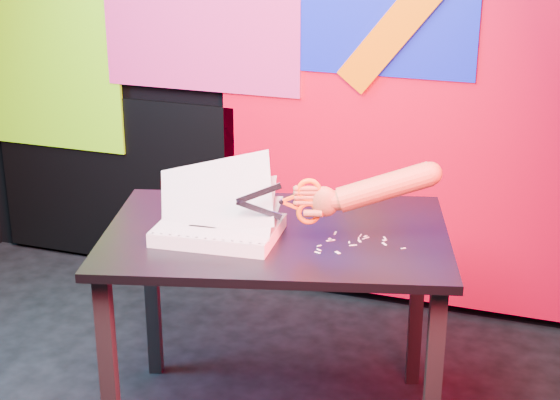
% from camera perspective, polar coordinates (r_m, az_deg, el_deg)
% --- Properties ---
extents(room, '(3.01, 3.01, 2.71)m').
position_cam_1_polar(room, '(2.52, -14.08, 8.62)').
color(room, black).
rests_on(room, ground).
extents(backdrop, '(2.88, 0.05, 2.08)m').
position_cam_1_polar(backdrop, '(3.86, -0.91, 7.09)').
color(backdrop, red).
rests_on(backdrop, ground).
extents(work_table, '(1.30, 1.03, 0.75)m').
position_cam_1_polar(work_table, '(2.89, -0.24, -3.86)').
color(work_table, '#242424').
rests_on(work_table, ground).
extents(printout_stack, '(0.45, 0.32, 0.29)m').
position_cam_1_polar(printout_stack, '(2.80, -4.12, -1.89)').
color(printout_stack, white).
rests_on(printout_stack, work_table).
extents(scissors, '(0.26, 0.10, 0.15)m').
position_cam_1_polar(scissors, '(2.70, 1.52, -0.10)').
color(scissors, '#A9B4CE').
rests_on(scissors, printout_stack).
extents(hand_forearm, '(0.43, 0.19, 0.18)m').
position_cam_1_polar(hand_forearm, '(2.70, 6.30, 0.72)').
color(hand_forearm, '#A94C37').
rests_on(hand_forearm, work_table).
extents(paper_clippings, '(0.27, 0.20, 0.00)m').
position_cam_1_polar(paper_clippings, '(2.77, 4.74, -2.81)').
color(paper_clippings, silver).
rests_on(paper_clippings, work_table).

